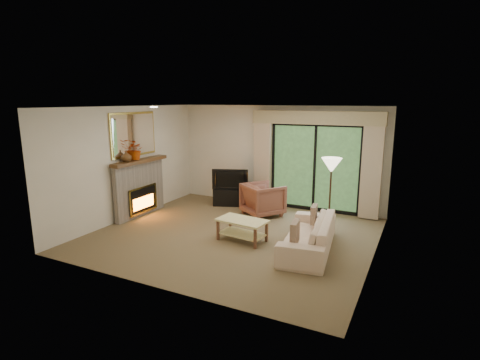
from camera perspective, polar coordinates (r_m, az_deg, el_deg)
The scene contains 22 objects.
floor at distance 7.84m, azimuth -0.98°, elevation -8.30°, with size 5.50×5.50×0.00m, color brown.
ceiling at distance 7.35m, azimuth -1.06°, elevation 11.06°, with size 5.50×5.50×0.00m, color white.
wall_back at distance 9.74m, azimuth 5.77°, elevation 3.58°, with size 5.00×5.00×0.00m, color beige.
wall_front at distance 5.45m, azimuth -13.23°, elevation -3.47°, with size 5.00×5.00×0.00m, color beige.
wall_left at distance 9.07m, azimuth -16.66°, elevation 2.50°, with size 5.00×5.00×0.00m, color beige.
wall_right at distance 6.71m, azimuth 20.33°, elevation -1.00°, with size 5.00×5.00×0.00m, color beige.
fireplace at distance 9.25m, azimuth -15.04°, elevation -1.11°, with size 0.24×1.70×1.37m, color gray, non-canonical shape.
mirror at distance 9.11m, azimuth -15.88°, elevation 6.71°, with size 0.07×1.45×1.02m, color gold, non-canonical shape.
sliding_door at distance 9.43m, azimuth 11.33°, elevation 1.89°, with size 2.26×0.10×2.16m, color black, non-canonical shape.
curtain_left at distance 9.74m, azimuth 3.50°, elevation 3.02°, with size 0.45×0.18×2.35m, color tan.
curtain_right at distance 9.05m, azimuth 19.44°, elevation 1.66°, with size 0.45×0.18×2.35m, color tan.
cornice at distance 9.21m, azimuth 11.50°, elevation 9.29°, with size 3.20×0.24×0.32m, color tan.
media_console at distance 9.91m, azimuth -1.45°, elevation -2.59°, with size 0.88×0.40×0.44m, color black.
tv at distance 9.80m, azimuth -1.46°, elevation 0.19°, with size 0.94×0.12×0.54m, color black.
armchair at distance 9.02m, azimuth 3.52°, elevation -2.96°, with size 0.84×0.86×0.78m, color brown.
sofa at distance 7.10m, azimuth 10.37°, elevation -8.12°, with size 2.07×0.81×0.61m, color beige.
pillow_near at distance 6.51m, azimuth 8.36°, elevation -7.93°, with size 0.10×0.40×0.40m, color #4E2B20.
pillow_far at distance 7.60m, azimuth 11.19°, elevation -5.14°, with size 0.09×0.36×0.36m, color #4E2B20.
coffee_table at distance 7.44m, azimuth 0.33°, elevation -7.66°, with size 0.97×0.54×0.44m, color #EDD98B, non-canonical shape.
floor_lamp at distance 8.04m, azimuth 13.55°, elevation -2.26°, with size 0.42×0.42×1.57m, color #FDEAC9, non-canonical shape.
vase at distance 8.80m, azimuth -16.96°, elevation 3.50°, with size 0.24×0.24×0.25m, color #4C2F16.
branches at distance 9.01m, azimuth -15.62°, elevation 4.47°, with size 0.42×0.37×0.47m, color #AD3D09.
Camera 1 is at (3.38, -6.52, 2.73)m, focal length 28.00 mm.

